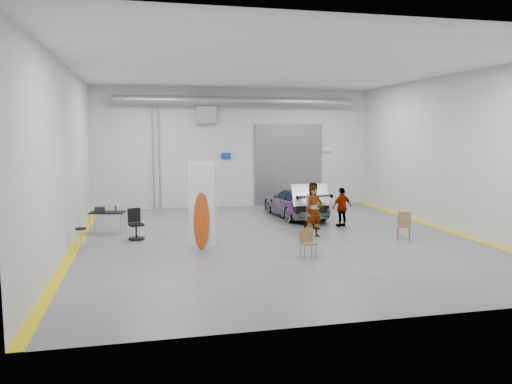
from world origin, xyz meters
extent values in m
plane|color=#595A60|center=(0.00, 0.00, 0.00)|extent=(16.00, 16.00, 0.00)
cube|color=silver|center=(-7.00, 0.00, 3.00)|extent=(0.02, 16.00, 6.00)
cube|color=silver|center=(7.00, 0.00, 3.00)|extent=(0.02, 16.00, 6.00)
cube|color=silver|center=(0.00, 8.00, 3.00)|extent=(14.00, 0.02, 6.00)
cube|color=silver|center=(0.00, -8.00, 3.00)|extent=(14.00, 0.02, 6.00)
cube|color=white|center=(0.00, 0.00, 6.00)|extent=(14.00, 16.00, 0.02)
cube|color=gray|center=(2.80, 7.92, 2.10)|extent=(3.60, 0.12, 4.20)
cube|color=gray|center=(-1.50, 7.92, 4.80)|extent=(1.00, 0.50, 1.20)
cylinder|color=gray|center=(0.00, 7.40, 5.30)|extent=(11.90, 0.44, 0.44)
cube|color=#1330A0|center=(-0.50, 7.92, 2.60)|extent=(0.50, 0.04, 0.30)
cube|color=white|center=(4.80, 7.92, 2.90)|extent=(0.70, 0.04, 0.25)
cylinder|color=gray|center=(-3.80, 7.92, 2.50)|extent=(0.08, 0.08, 5.00)
cylinder|color=gray|center=(-4.10, 7.92, 2.50)|extent=(0.08, 0.08, 5.00)
cube|color=yellow|center=(-6.85, 0.00, 0.01)|extent=(0.30, 16.00, 0.01)
cube|color=yellow|center=(6.85, 0.00, 0.01)|extent=(0.30, 16.00, 0.01)
imported|color=white|center=(2.03, 4.21, 0.65)|extent=(2.14, 4.62, 1.31)
imported|color=olive|center=(1.40, -0.04, 0.94)|extent=(0.79, 0.64, 1.89)
imported|color=#45647E|center=(1.85, 1.23, 0.93)|extent=(0.94, 0.74, 1.85)
imported|color=#9B6533|center=(3.17, 1.60, 0.79)|extent=(0.99, 0.61, 1.59)
cube|color=white|center=(-2.72, -1.00, 1.01)|extent=(0.83, 0.26, 1.82)
ellipsoid|color=#DA5913|center=(-2.72, -1.09, 0.96)|extent=(0.55, 0.36, 1.92)
cube|color=white|center=(-2.72, -1.02, 2.37)|extent=(0.80, 0.25, 0.96)
cylinder|color=white|center=(-3.08, -1.00, 1.51)|extent=(0.02, 0.02, 3.03)
cylinder|color=white|center=(-2.37, -1.00, 1.51)|extent=(0.02, 0.02, 3.03)
cube|color=brown|center=(0.21, -2.92, 0.46)|extent=(0.44, 0.42, 0.04)
cube|color=brown|center=(0.21, -2.72, 0.70)|extent=(0.43, 0.10, 0.41)
cube|color=brown|center=(4.33, -1.22, 0.49)|extent=(0.63, 0.62, 0.04)
cube|color=brown|center=(4.33, -1.01, 0.75)|extent=(0.44, 0.33, 0.44)
cylinder|color=black|center=(-6.61, -0.25, 0.70)|extent=(0.35, 0.35, 0.05)
torus|color=silver|center=(-6.61, -0.25, 0.23)|extent=(0.37, 0.37, 0.02)
cylinder|color=gray|center=(-6.55, 2.11, 0.38)|extent=(0.03, 0.03, 0.76)
cylinder|color=gray|center=(-5.38, 2.11, 0.38)|extent=(0.03, 0.03, 0.76)
cylinder|color=gray|center=(-6.55, 2.64, 0.38)|extent=(0.03, 0.03, 0.76)
cylinder|color=gray|center=(-5.38, 2.64, 0.38)|extent=(0.03, 0.03, 0.76)
cube|color=black|center=(-5.96, 2.38, 0.79)|extent=(1.39, 0.92, 0.04)
cylinder|color=#1A42A0|center=(-5.64, 2.27, 0.92)|extent=(0.08, 0.08, 0.23)
cube|color=black|center=(-6.23, 2.43, 0.90)|extent=(0.37, 0.23, 0.19)
cylinder|color=black|center=(-4.89, 0.94, 0.04)|extent=(0.58, 0.58, 0.04)
cylinder|color=black|center=(-4.89, 0.94, 0.29)|extent=(0.06, 0.06, 0.49)
cube|color=black|center=(-4.89, 0.94, 0.54)|extent=(0.59, 0.59, 0.07)
cube|color=black|center=(-4.89, 1.16, 0.84)|extent=(0.45, 0.18, 0.52)
cube|color=silver|center=(2.03, 2.21, 1.33)|extent=(1.52, 0.92, 0.04)
camera|label=1|loc=(-4.59, -16.95, 3.81)|focal=35.00mm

